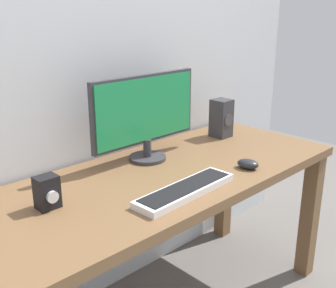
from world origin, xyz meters
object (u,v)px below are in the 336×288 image
(monitor, at_px, (145,114))
(mouse, at_px, (248,164))
(desk, at_px, (166,196))
(keyboard_primary, at_px, (186,190))
(audio_controller, at_px, (47,192))
(speaker_right, at_px, (221,118))

(monitor, xyz_separation_m, mouse, (0.23, -0.39, -0.19))
(desk, relative_size, monitor, 2.93)
(desk, height_order, mouse, mouse)
(keyboard_primary, distance_m, audio_controller, 0.49)
(monitor, bearing_deg, keyboard_primary, -109.92)
(speaker_right, distance_m, audio_controller, 1.07)
(mouse, height_order, audio_controller, audio_controller)
(monitor, bearing_deg, speaker_right, -1.82)
(monitor, relative_size, speaker_right, 2.82)
(desk, bearing_deg, audio_controller, 174.76)
(desk, relative_size, speaker_right, 8.25)
(monitor, xyz_separation_m, audio_controller, (-0.56, -0.13, -0.15))
(monitor, relative_size, audio_controller, 4.84)
(desk, height_order, speaker_right, speaker_right)
(speaker_right, height_order, audio_controller, speaker_right)
(desk, xyz_separation_m, speaker_right, (0.55, 0.16, 0.21))
(mouse, bearing_deg, audio_controller, 148.55)
(speaker_right, bearing_deg, monitor, 178.18)
(keyboard_primary, bearing_deg, mouse, -1.71)
(desk, distance_m, speaker_right, 0.61)
(keyboard_primary, height_order, speaker_right, speaker_right)
(mouse, xyz_separation_m, audio_controller, (-0.79, 0.26, 0.04))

